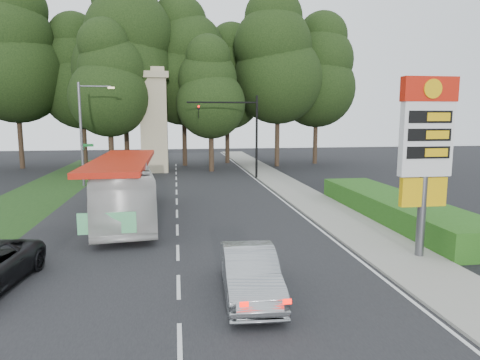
{
  "coord_description": "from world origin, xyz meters",
  "views": [
    {
      "loc": [
        0.01,
        -12.66,
        5.41
      ],
      "look_at": [
        3.23,
        8.68,
        2.2
      ],
      "focal_mm": 32.0,
      "sensor_mm": 36.0,
      "label": 1
    }
  ],
  "objects": [
    {
      "name": "ground",
      "position": [
        0.0,
        0.0,
        0.0
      ],
      "size": [
        120.0,
        120.0,
        0.0
      ],
      "primitive_type": "plane",
      "color": "black",
      "rests_on": "ground"
    },
    {
      "name": "tree_west_mid",
      "position": [
        -16.0,
        35.0,
        11.69
      ],
      "size": [
        9.8,
        9.8,
        19.25
      ],
      "color": "#2D2116",
      "rests_on": "ground"
    },
    {
      "name": "tree_center_left",
      "position": [
        -5.0,
        33.0,
        12.02
      ],
      "size": [
        10.08,
        10.08,
        19.8
      ],
      "color": "#2D2116",
      "rests_on": "ground"
    },
    {
      "name": "tree_east_near",
      "position": [
        6.0,
        37.0,
        9.68
      ],
      "size": [
        8.12,
        8.12,
        15.95
      ],
      "color": "#2D2116",
      "rests_on": "ground"
    },
    {
      "name": "grass_verge_left",
      "position": [
        -9.5,
        18.0,
        0.01
      ],
      "size": [
        5.0,
        50.0,
        0.02
      ],
      "primitive_type": "cube",
      "color": "#193814",
      "rests_on": "ground"
    },
    {
      "name": "tree_center_right",
      "position": [
        1.0,
        35.0,
        11.02
      ],
      "size": [
        9.24,
        9.24,
        18.15
      ],
      "color": "#2D2116",
      "rests_on": "ground"
    },
    {
      "name": "tree_east_mid",
      "position": [
        11.0,
        33.0,
        11.35
      ],
      "size": [
        9.52,
        9.52,
        18.7
      ],
      "color": "#2D2116",
      "rests_on": "ground"
    },
    {
      "name": "tree_west_near",
      "position": [
        -10.0,
        37.0,
        10.02
      ],
      "size": [
        8.4,
        8.4,
        16.5
      ],
      "color": "#2D2116",
      "rests_on": "ground"
    },
    {
      "name": "monument",
      "position": [
        -2.0,
        30.0,
        5.1
      ],
      "size": [
        3.0,
        3.0,
        10.05
      ],
      "color": "tan",
      "rests_on": "ground"
    },
    {
      "name": "gas_station_pylon",
      "position": [
        9.2,
        1.99,
        4.45
      ],
      "size": [
        2.1,
        0.45,
        6.85
      ],
      "color": "#59595E",
      "rests_on": "ground"
    },
    {
      "name": "tree_monument_left",
      "position": [
        -6.0,
        29.0,
        8.68
      ],
      "size": [
        7.28,
        7.28,
        14.3
      ],
      "color": "#2D2116",
      "rests_on": "ground"
    },
    {
      "name": "transit_bus",
      "position": [
        -2.79,
        10.37,
        1.61
      ],
      "size": [
        3.99,
        11.81,
        3.23
      ],
      "primitive_type": "imported",
      "rotation": [
        0.0,
        0.0,
        0.11
      ],
      "color": "silver",
      "rests_on": "ground"
    },
    {
      "name": "sedan_silver",
      "position": [
        2.14,
        -0.51,
        0.74
      ],
      "size": [
        1.79,
        4.56,
        1.48
      ],
      "primitive_type": "imported",
      "rotation": [
        0.0,
        0.0,
        -0.05
      ],
      "color": "#94979A",
      "rests_on": "ground"
    },
    {
      "name": "hedge",
      "position": [
        11.5,
        8.0,
        0.6
      ],
      "size": [
        3.0,
        14.0,
        1.2
      ],
      "primitive_type": "cube",
      "color": "#245416",
      "rests_on": "ground"
    },
    {
      "name": "tree_far_east",
      "position": [
        16.0,
        35.0,
        10.35
      ],
      "size": [
        8.68,
        8.68,
        17.05
      ],
      "color": "#2D2116",
      "rests_on": "ground"
    },
    {
      "name": "traffic_signal_mast",
      "position": [
        5.68,
        24.0,
        4.67
      ],
      "size": [
        6.1,
        0.35,
        7.2
      ],
      "color": "black",
      "rests_on": "ground"
    },
    {
      "name": "streetlight_signs",
      "position": [
        -6.99,
        22.01,
        4.44
      ],
      "size": [
        2.75,
        0.98,
        8.0
      ],
      "color": "#59595E",
      "rests_on": "ground"
    },
    {
      "name": "sidewalk_right",
      "position": [
        8.5,
        12.0,
        0.06
      ],
      "size": [
        3.0,
        80.0,
        0.12
      ],
      "primitive_type": "cube",
      "color": "gray",
      "rests_on": "ground"
    },
    {
      "name": "tree_monument_right",
      "position": [
        3.5,
        29.5,
        8.01
      ],
      "size": [
        6.72,
        6.72,
        13.2
      ],
      "color": "#2D2116",
      "rests_on": "ground"
    },
    {
      "name": "road_surface",
      "position": [
        0.0,
        12.0,
        0.01
      ],
      "size": [
        14.0,
        80.0,
        0.02
      ],
      "primitive_type": "cube",
      "color": "black",
      "rests_on": "ground"
    }
  ]
}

